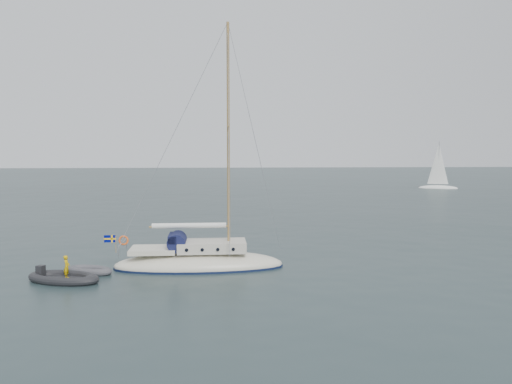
{
  "coord_description": "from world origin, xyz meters",
  "views": [
    {
      "loc": [
        -2.51,
        -27.61,
        6.54
      ],
      "look_at": [
        -0.58,
        0.0,
        4.15
      ],
      "focal_mm": 35.0,
      "sensor_mm": 36.0,
      "label": 1
    }
  ],
  "objects": [
    {
      "name": "sailboat",
      "position": [
        -3.76,
        -0.43,
        1.05
      ],
      "size": [
        9.76,
        2.92,
        13.9
      ],
      "rotation": [
        0.0,
        0.0,
        0.01
      ],
      "color": "beige",
      "rests_on": "ground"
    },
    {
      "name": "rib",
      "position": [
        -10.33,
        -2.87,
        0.22
      ],
      "size": [
        3.85,
        1.75,
        1.35
      ],
      "rotation": [
        0.0,
        0.0,
        -0.32
      ],
      "color": "black",
      "rests_on": "ground"
    },
    {
      "name": "distant_yacht_c",
      "position": [
        33.42,
        52.7,
        3.52
      ],
      "size": [
        6.22,
        3.32,
        8.25
      ],
      "rotation": [
        0.0,
        0.0,
        -0.33
      ],
      "color": "silver",
      "rests_on": "ground"
    },
    {
      "name": "ground",
      "position": [
        0.0,
        0.0,
        0.0
      ],
      "size": [
        300.0,
        300.0,
        0.0
      ],
      "primitive_type": "plane",
      "color": "black",
      "rests_on": "ground"
    },
    {
      "name": "dinghy",
      "position": [
        -9.46,
        -1.28,
        0.17
      ],
      "size": [
        2.63,
        1.19,
        0.38
      ],
      "rotation": [
        0.0,
        0.0,
        -0.37
      ],
      "color": "#4A4A50",
      "rests_on": "ground"
    }
  ]
}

